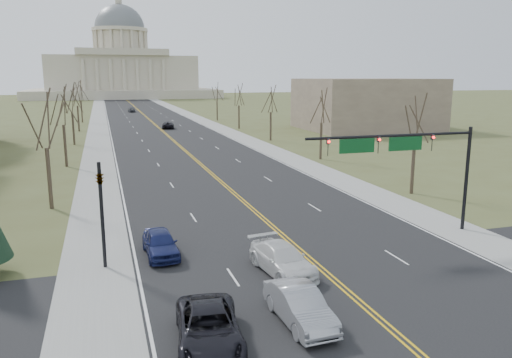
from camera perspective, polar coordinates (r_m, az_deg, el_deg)
road at (r=125.20m, az=-12.04°, el=6.62°), size 20.00×380.00×0.01m
cross_road at (r=25.43m, az=10.99°, el=-13.01°), size 120.00×14.00×0.01m
sidewalk_left at (r=124.70m, az=-17.57°, el=6.32°), size 4.00×380.00×0.03m
sidewalk_right at (r=126.84m, az=-6.61°, el=6.86°), size 4.00×380.00×0.03m
center_line at (r=125.20m, az=-12.05°, el=6.62°), size 0.42×380.00×0.01m
edge_line_left at (r=124.71m, az=-16.56°, el=6.38°), size 0.15×380.00×0.01m
edge_line_right at (r=126.45m, az=-7.59°, el=6.83°), size 0.15×380.00×0.01m
capitol at (r=264.43m, az=-15.07°, el=12.11°), size 90.00×60.00×50.00m
signal_mast at (r=33.77m, az=16.59°, el=3.07°), size 12.12×0.44×7.20m
signal_left at (r=28.58m, az=-17.27°, el=-2.66°), size 0.32×0.36×6.00m
tree_r_0 at (r=46.82m, az=17.80°, el=6.25°), size 3.74×3.74×8.50m
tree_l_0 at (r=42.62m, az=-23.01°, el=5.93°), size 3.96×3.96×9.00m
tree_r_1 at (r=64.20m, az=7.53°, el=8.04°), size 3.74×3.74×8.50m
tree_l_1 at (r=62.51m, az=-21.27°, el=7.61°), size 3.96×3.96×9.00m
tree_r_2 at (r=82.78m, az=1.70°, el=8.93°), size 3.74×3.74×8.50m
tree_l_2 at (r=82.44m, az=-20.36°, el=8.48°), size 3.96×3.96×9.00m
tree_r_3 at (r=101.89m, az=-1.98°, el=9.45°), size 3.74×3.74×8.50m
tree_l_3 at (r=102.41m, az=-19.81°, el=9.01°), size 3.96×3.96×9.00m
tree_r_4 at (r=121.29m, az=-4.50°, el=9.78°), size 3.74×3.74×8.50m
tree_l_4 at (r=122.38m, az=-19.43°, el=9.36°), size 3.96×3.96×9.00m
bldg_right_mass at (r=103.91m, az=12.53°, el=8.37°), size 25.00×20.00×10.00m
car_sb_inner_lead at (r=22.32m, az=5.02°, el=-14.24°), size 1.89×4.83×1.57m
car_sb_outer_lead at (r=20.67m, az=-5.41°, el=-16.59°), size 3.14×5.68×1.51m
car_sb_inner_second at (r=27.47m, az=3.03°, el=-9.14°), size 2.84×5.52×1.53m
car_sb_outer_second at (r=30.44m, az=-10.87°, el=-7.21°), size 2.00×4.60×1.54m
car_far_nb at (r=103.87m, az=-10.03°, el=6.09°), size 2.91×5.25×1.39m
car_far_sb at (r=153.69m, az=-14.04°, el=7.72°), size 2.15×4.73×1.58m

